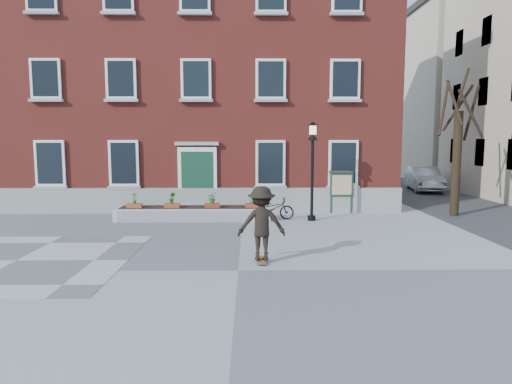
{
  "coord_description": "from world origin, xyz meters",
  "views": [
    {
      "loc": [
        0.29,
        -11.05,
        3.28
      ],
      "look_at": [
        0.5,
        4.0,
        1.5
      ],
      "focal_mm": 32.0,
      "sensor_mm": 36.0,
      "label": 1
    }
  ],
  "objects_px": {
    "lamp_post": "(312,157)",
    "notice_board": "(342,185)",
    "skateboarder": "(262,223)",
    "bicycle": "(273,208)",
    "parked_car": "(424,179)"
  },
  "relations": [
    {
      "from": "parked_car",
      "to": "skateboarder",
      "type": "relative_size",
      "value": 2.24
    },
    {
      "from": "skateboarder",
      "to": "notice_board",
      "type": "bearing_deg",
      "value": 65.03
    },
    {
      "from": "bicycle",
      "to": "skateboarder",
      "type": "xyz_separation_m",
      "value": [
        -0.65,
        -6.55,
        0.6
      ]
    },
    {
      "from": "bicycle",
      "to": "lamp_post",
      "type": "bearing_deg",
      "value": -89.61
    },
    {
      "from": "notice_board",
      "to": "skateboarder",
      "type": "bearing_deg",
      "value": -114.97
    },
    {
      "from": "bicycle",
      "to": "notice_board",
      "type": "xyz_separation_m",
      "value": [
        3.07,
        1.44,
        0.81
      ]
    },
    {
      "from": "parked_car",
      "to": "lamp_post",
      "type": "distance_m",
      "value": 13.33
    },
    {
      "from": "bicycle",
      "to": "notice_board",
      "type": "relative_size",
      "value": 0.91
    },
    {
      "from": "lamp_post",
      "to": "notice_board",
      "type": "distance_m",
      "value": 2.7
    },
    {
      "from": "lamp_post",
      "to": "skateboarder",
      "type": "height_order",
      "value": "lamp_post"
    },
    {
      "from": "lamp_post",
      "to": "notice_board",
      "type": "height_order",
      "value": "lamp_post"
    },
    {
      "from": "parked_car",
      "to": "lamp_post",
      "type": "relative_size",
      "value": 1.16
    },
    {
      "from": "bicycle",
      "to": "skateboarder",
      "type": "relative_size",
      "value": 0.84
    },
    {
      "from": "parked_car",
      "to": "lamp_post",
      "type": "xyz_separation_m",
      "value": [
        -8.41,
        -10.2,
        1.79
      ]
    },
    {
      "from": "bicycle",
      "to": "lamp_post",
      "type": "distance_m",
      "value": 2.61
    }
  ]
}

